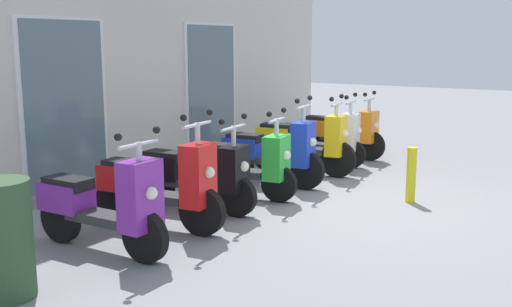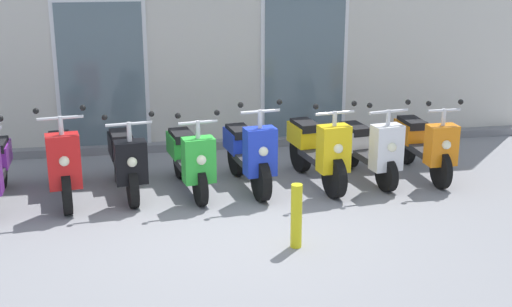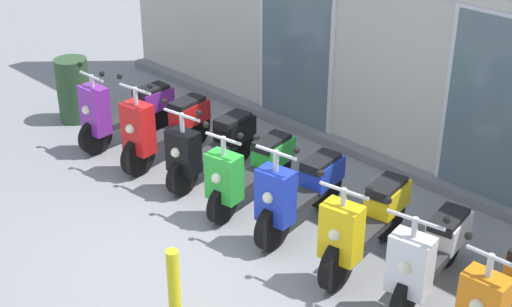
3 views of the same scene
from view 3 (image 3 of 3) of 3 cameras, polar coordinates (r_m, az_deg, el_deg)
ground_plane at (r=7.71m, az=-4.91°, el=-8.25°), size 40.00×40.00×0.00m
storefront_facade at (r=9.10m, az=11.25°, el=11.16°), size 10.44×0.50×4.19m
scooter_purple at (r=10.09m, az=-10.25°, el=3.41°), size 0.56×1.60×1.23m
scooter_red at (r=9.46m, az=-7.20°, el=2.11°), size 0.61×1.59×1.30m
scooter_black at (r=9.01m, az=-3.52°, el=0.67°), size 0.62×1.58×1.17m
scooter_green at (r=8.42m, az=-0.43°, el=-1.22°), size 0.61×1.54×1.17m
scooter_blue at (r=7.95m, az=3.48°, el=-2.98°), size 0.60×1.58×1.27m
scooter_yellow at (r=7.45m, az=8.60°, el=-5.44°), size 0.64×1.64×1.22m
scooter_white at (r=7.18m, az=13.54°, el=-7.56°), size 0.65×1.50×1.19m
scooter_orange at (r=6.91m, az=19.27°, el=-9.82°), size 0.51×1.60×1.17m
trash_bin at (r=10.94m, az=-14.19°, el=4.89°), size 0.48×0.48×0.94m
curb_bollard at (r=6.81m, az=-6.49°, el=-10.09°), size 0.12×0.12×0.70m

